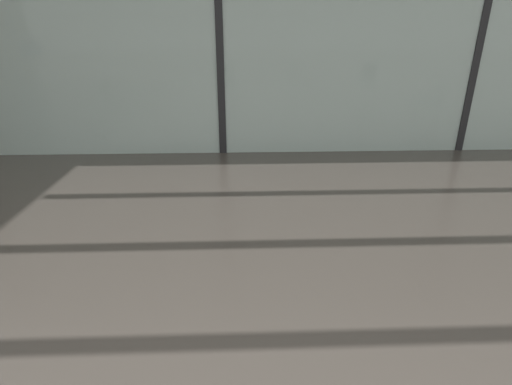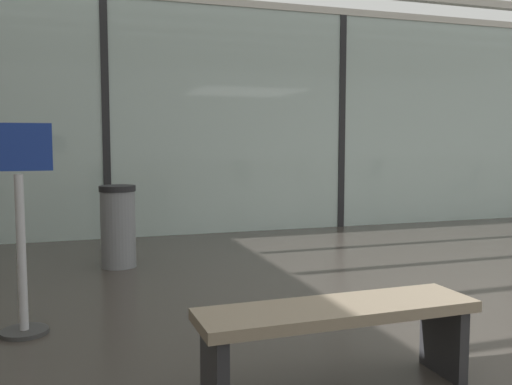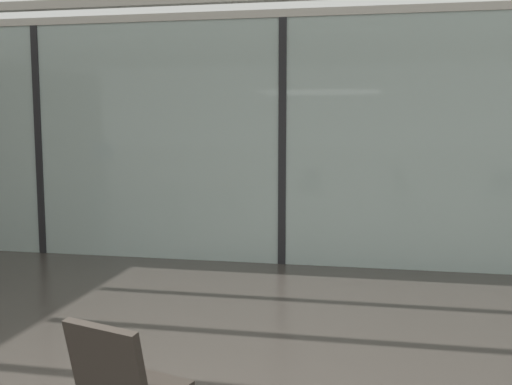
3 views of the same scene
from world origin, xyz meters
name	(u,v)px [view 3 (image 3 of 3)]	position (x,y,z in m)	size (l,w,h in m)	color
glass_curtain_wall	(283,143)	(0.00, 5.20, 1.61)	(14.00, 0.08, 3.22)	#A3B7B2
window_mullion_0	(40,142)	(-3.50, 5.20, 1.61)	(0.10, 0.12, 3.22)	black
window_mullion_1	(283,143)	(0.00, 5.20, 1.61)	(0.10, 0.12, 3.22)	black
parked_airplane	(332,125)	(0.25, 10.55, 1.81)	(13.36, 3.61, 3.61)	silver
lounge_chair_3	(123,383)	(-0.11, 0.27, 0.49)	(0.62, 0.65, 0.87)	#28231E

